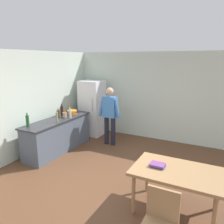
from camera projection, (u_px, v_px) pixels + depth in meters
ground_plane at (109, 182)px, 4.58m from camera, size 14.00×14.00×0.00m
wall_back at (154, 96)px, 6.86m from camera, size 6.40×0.12×2.70m
wall_left at (22, 105)px, 5.60m from camera, size 0.12×5.60×2.70m
kitchen_counter at (58, 135)px, 6.06m from camera, size 0.64×2.20×0.90m
refrigerator at (92, 108)px, 7.29m from camera, size 0.70×0.67×1.80m
person at (110, 112)px, 6.37m from camera, size 0.70×0.22×1.70m
dining_table at (177, 175)px, 3.54m from camera, size 1.40×0.90×0.75m
chair at (160, 220)px, 2.74m from camera, size 0.42×0.42×0.91m
cooking_pot at (72, 112)px, 6.47m from camera, size 0.40×0.28×0.12m
utensil_jar at (65, 114)px, 6.14m from camera, size 0.11×0.11×0.32m
bottle_wine_green at (28, 121)px, 5.26m from camera, size 0.08×0.08×0.34m
bottle_wine_dark at (62, 111)px, 6.28m from camera, size 0.08×0.08×0.34m
bottle_oil_amber at (70, 108)px, 6.75m from camera, size 0.06×0.06×0.28m
bottle_beer_brown at (58, 114)px, 6.13m from camera, size 0.06×0.06×0.26m
bottle_vinegar_tall at (57, 117)px, 5.63m from camera, size 0.06×0.06×0.32m
bottle_water_clear at (70, 113)px, 6.08m from camera, size 0.07×0.07×0.30m
book_stack at (158, 165)px, 3.64m from camera, size 0.24×0.18×0.05m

